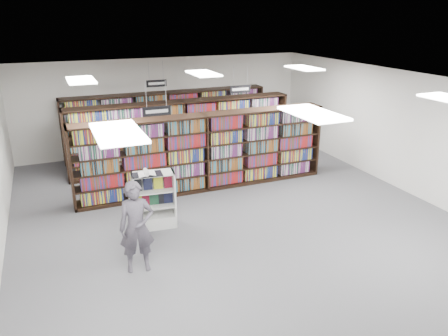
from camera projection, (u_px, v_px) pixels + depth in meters
name	position (u px, v px, depth m)	size (l,w,h in m)	color
floor	(234.00, 217.00, 10.46)	(12.00, 12.00, 0.00)	#505055
ceiling	(235.00, 83.00, 9.37)	(10.00, 12.00, 0.10)	white
wall_back	(165.00, 105.00, 15.13)	(10.00, 0.10, 3.20)	white
wall_right	(405.00, 132.00, 11.71)	(0.10, 12.00, 3.20)	white
bookshelf_row_near	(205.00, 152.00, 11.84)	(7.00, 0.60, 2.10)	black
bookshelf_row_mid	(183.00, 134.00, 13.58)	(7.00, 0.60, 2.10)	black
bookshelf_row_far	(168.00, 122.00, 15.06)	(7.00, 0.60, 2.10)	black
aisle_sign_left	(157.00, 110.00, 9.93)	(0.65, 0.02, 0.80)	#B2B2B7
aisle_sign_right	(240.00, 88.00, 12.75)	(0.65, 0.02, 0.80)	#B2B2B7
aisle_sign_center	(156.00, 83.00, 13.77)	(0.65, 0.02, 0.80)	#B2B2B7
troffer_front_left	(118.00, 133.00, 5.70)	(0.60, 1.20, 0.04)	white
troffer_front_center	(313.00, 113.00, 6.78)	(0.60, 1.20, 0.04)	white
troffer_back_left	(81.00, 80.00, 10.05)	(0.60, 1.20, 0.04)	white
troffer_back_center	(203.00, 73.00, 11.13)	(0.60, 1.20, 0.04)	white
troffer_back_right	(304.00, 68.00, 12.20)	(0.60, 1.20, 0.04)	white
endcap_display	(154.00, 208.00, 9.91)	(0.98, 0.57, 1.31)	silver
open_book	(147.00, 173.00, 9.47)	(0.68, 0.44, 0.13)	black
shopper	(137.00, 227.00, 8.07)	(0.65, 0.43, 1.78)	#4F4954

